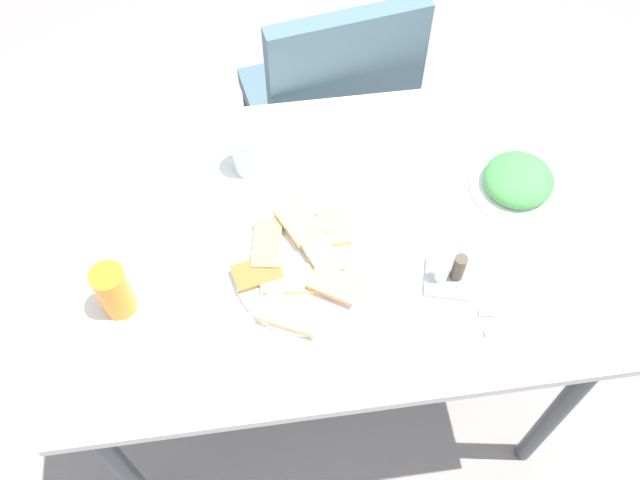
{
  "coord_description": "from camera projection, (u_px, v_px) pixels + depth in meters",
  "views": [
    {
      "loc": [
        -0.13,
        -0.79,
        1.94
      ],
      "look_at": [
        -0.02,
        -0.03,
        0.76
      ],
      "focal_mm": 38.95,
      "sensor_mm": 36.0,
      "label": 1
    }
  ],
  "objects": [
    {
      "name": "ground_plane",
      "position": [
        326.0,
        368.0,
        2.07
      ],
      "size": [
        6.0,
        6.0,
        0.0
      ],
      "primitive_type": "plane",
      "color": "gray"
    },
    {
      "name": "dining_table",
      "position": [
        328.0,
        254.0,
        1.52
      ],
      "size": [
        1.13,
        0.77,
        0.73
      ],
      "color": "white",
      "rests_on": "ground_plane"
    },
    {
      "name": "dining_chair",
      "position": [
        332.0,
        105.0,
        1.95
      ],
      "size": [
        0.48,
        0.49,
        0.9
      ],
      "color": "slate",
      "rests_on": "ground_plane"
    },
    {
      "name": "pide_platter",
      "position": [
        303.0,
        266.0,
        1.39
      ],
      "size": [
        0.3,
        0.32,
        0.04
      ],
      "color": "white",
      "rests_on": "dining_table"
    },
    {
      "name": "salad_plate_greens",
      "position": [
        518.0,
        181.0,
        1.5
      ],
      "size": [
        0.21,
        0.21,
        0.07
      ],
      "color": "white",
      "rests_on": "dining_table"
    },
    {
      "name": "soda_can",
      "position": [
        114.0,
        291.0,
        1.31
      ],
      "size": [
        0.07,
        0.07,
        0.12
      ],
      "primitive_type": "cylinder",
      "rotation": [
        0.0,
        0.0,
        4.81
      ],
      "color": "orange",
      "rests_on": "dining_table"
    },
    {
      "name": "drinking_glass",
      "position": [
        248.0,
        152.0,
        1.5
      ],
      "size": [
        0.07,
        0.07,
        0.1
      ],
      "primitive_type": "cylinder",
      "color": "silver",
      "rests_on": "dining_table"
    },
    {
      "name": "paper_napkin",
      "position": [
        525.0,
        320.0,
        1.34
      ],
      "size": [
        0.15,
        0.15,
        0.0
      ],
      "primitive_type": "cube",
      "rotation": [
        0.0,
        0.0,
        -0.3
      ],
      "color": "white",
      "rests_on": "dining_table"
    },
    {
      "name": "fork",
      "position": [
        528.0,
        327.0,
        1.33
      ],
      "size": [
        0.17,
        0.02,
        0.0
      ],
      "primitive_type": "cube",
      "rotation": [
        0.0,
        0.0,
        -0.01
      ],
      "color": "silver",
      "rests_on": "paper_napkin"
    },
    {
      "name": "spoon",
      "position": [
        522.0,
        311.0,
        1.35
      ],
      "size": [
        0.17,
        0.03,
        0.0
      ],
      "primitive_type": "cube",
      "rotation": [
        0.0,
        0.0,
        -0.1
      ],
      "color": "silver",
      "rests_on": "paper_napkin"
    },
    {
      "name": "condiment_caddy",
      "position": [
        449.0,
        274.0,
        1.37
      ],
      "size": [
        0.11,
        0.11,
        0.08
      ],
      "color": "#B2B2B7",
      "rests_on": "dining_table"
    }
  ]
}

